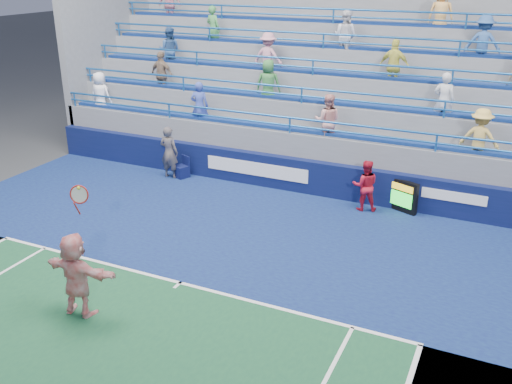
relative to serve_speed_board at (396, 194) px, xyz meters
The scene contains 8 objects.
ground 7.33m from the serve_speed_board, 119.24° to the right, with size 120.00×120.00×0.00m, color #333538.
sponsor_wall 3.57m from the serve_speed_board, behind, with size 18.00×0.32×1.10m.
bleacher_stand 5.38m from the serve_speed_board, 132.64° to the left, with size 18.00×5.60×6.13m.
serve_speed_board is the anchor object (origin of this frame).
judge_chair 7.26m from the serve_speed_board, behind, with size 0.56×0.57×0.75m.
tennis_player 9.60m from the serve_speed_board, 120.29° to the right, with size 1.72×0.57×2.97m.
line_judge 7.64m from the serve_speed_board, behind, with size 0.66×0.43×1.81m, color #141C39.
ball_girl 1.00m from the serve_speed_board, 152.04° to the right, with size 0.76×0.59×1.56m, color red.
Camera 1 is at (6.40, -9.60, 6.89)m, focal length 40.00 mm.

